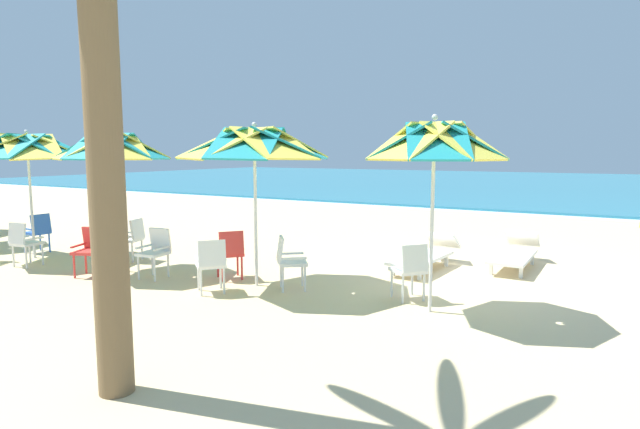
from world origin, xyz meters
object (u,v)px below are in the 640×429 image
beach_umbrella_0 (434,144)px  plastic_chair_6 (132,237)px  palm_tree_2 (102,62)px  plastic_chair_9 (24,241)px  beach_umbrella_1 (255,145)px  sun_lounger_0 (515,253)px  beach_umbrella_2 (112,148)px  plastic_chair_2 (230,251)px  plastic_chair_1 (288,259)px  beach_umbrella_3 (27,148)px  plastic_chair_3 (211,262)px  plastic_chair_4 (91,248)px  plastic_chair_5 (156,250)px  plastic_chair_0 (410,268)px  plastic_chair_7 (38,231)px  sun_lounger_1 (425,254)px

beach_umbrella_0 → plastic_chair_6: beach_umbrella_0 is taller
beach_umbrella_0 → palm_tree_2: 4.20m
plastic_chair_9 → beach_umbrella_1: bearing=13.0°
sun_lounger_0 → plastic_chair_6: bearing=-154.5°
beach_umbrella_2 → plastic_chair_2: bearing=13.5°
plastic_chair_1 → plastic_chair_2: size_ratio=1.00×
beach_umbrella_3 → plastic_chair_2: bearing=7.3°
plastic_chair_3 → palm_tree_2: palm_tree_2 is taller
beach_umbrella_0 → plastic_chair_4: size_ratio=3.13×
plastic_chair_2 → plastic_chair_5: (-1.23, -0.54, 0.00)m
beach_umbrella_2 → plastic_chair_0: bearing=9.3°
plastic_chair_5 → plastic_chair_9: bearing=-167.2°
beach_umbrella_3 → plastic_chair_7: 1.87m
plastic_chair_5 → sun_lounger_1: size_ratio=0.40×
beach_umbrella_0 → sun_lounger_0: (0.56, 3.48, -2.03)m
plastic_chair_2 → plastic_chair_7: 5.17m
plastic_chair_0 → beach_umbrella_3: size_ratio=0.33×
plastic_chair_0 → plastic_chair_7: same height
beach_umbrella_1 → plastic_chair_2: size_ratio=3.10×
plastic_chair_0 → palm_tree_2: palm_tree_2 is taller
beach_umbrella_2 → sun_lounger_0: 7.78m
plastic_chair_1 → plastic_chair_5: 2.52m
plastic_chair_0 → plastic_chair_3: bearing=-157.5°
plastic_chair_6 → palm_tree_2: bearing=-41.5°
plastic_chair_7 → plastic_chair_6: bearing=10.1°
beach_umbrella_2 → plastic_chair_9: (-1.85, -0.65, -1.78)m
plastic_chair_0 → palm_tree_2: bearing=-108.0°
plastic_chair_0 → beach_umbrella_1: size_ratio=0.32×
plastic_chair_1 → sun_lounger_1: plastic_chair_1 is taller
plastic_chair_4 → plastic_chair_6: same height
beach_umbrella_1 → sun_lounger_0: bearing=45.3°
beach_umbrella_2 → plastic_chair_5: size_ratio=3.05×
plastic_chair_6 → palm_tree_2: palm_tree_2 is taller
beach_umbrella_0 → beach_umbrella_2: beach_umbrella_0 is taller
plastic_chair_2 → sun_lounger_1: 3.65m
sun_lounger_0 → plastic_chair_1: bearing=-129.6°
plastic_chair_3 → sun_lounger_1: (2.37, 3.30, -0.22)m
beach_umbrella_1 → sun_lounger_1: beach_umbrella_1 is taller
plastic_chair_6 → beach_umbrella_3: bearing=-158.7°
plastic_chair_0 → plastic_chair_3: (-2.83, -1.18, 0.00)m
plastic_chair_9 → plastic_chair_7: bearing=138.7°
plastic_chair_2 → palm_tree_2: (1.80, -3.79, 2.48)m
beach_umbrella_1 → plastic_chair_6: (-3.33, 0.29, -1.82)m
plastic_chair_9 → sun_lounger_0: plastic_chair_9 is taller
plastic_chair_5 → plastic_chair_9: size_ratio=1.00×
palm_tree_2 → sun_lounger_1: bearing=81.9°
plastic_chair_3 → beach_umbrella_2: beach_umbrella_2 is taller
sun_lounger_1 → plastic_chair_3: bearing=-125.7°
plastic_chair_1 → plastic_chair_4: bearing=-165.3°
palm_tree_2 → plastic_chair_2: bearing=115.4°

